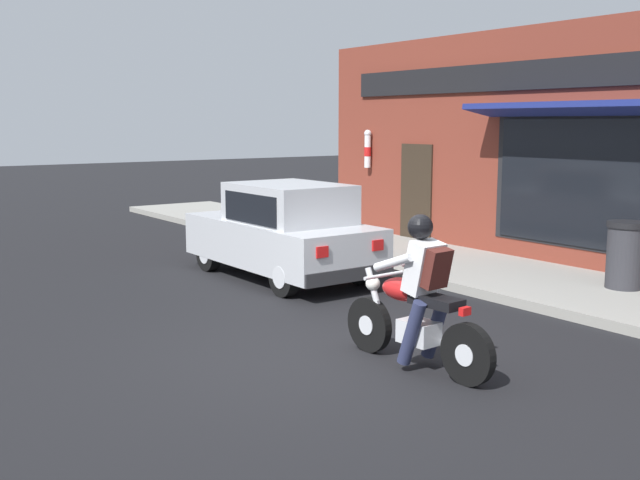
# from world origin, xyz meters

# --- Properties ---
(ground_plane) EXTENTS (80.00, 80.00, 0.00)m
(ground_plane) POSITION_xyz_m (0.00, 0.00, 0.00)
(ground_plane) COLOR black
(sidewalk_curb) EXTENTS (2.60, 22.00, 0.14)m
(sidewalk_curb) POSITION_xyz_m (4.75, 3.00, 0.07)
(sidewalk_curb) COLOR gray
(sidewalk_curb) RESTS_ON ground
(storefront_building) EXTENTS (1.25, 11.97, 4.20)m
(storefront_building) POSITION_xyz_m (6.28, 1.44, 2.11)
(storefront_building) COLOR maroon
(storefront_building) RESTS_ON ground
(motorcycle_with_rider) EXTENTS (0.58, 2.02, 1.62)m
(motorcycle_with_rider) POSITION_xyz_m (0.58, -1.08, 0.68)
(motorcycle_with_rider) COLOR black
(motorcycle_with_rider) RESTS_ON ground
(car_hatchback) EXTENTS (1.65, 3.79, 1.57)m
(car_hatchback) POSITION_xyz_m (1.94, 3.56, 0.77)
(car_hatchback) COLOR black
(car_hatchback) RESTS_ON ground
(trash_bin) EXTENTS (0.56, 0.56, 0.98)m
(trash_bin) POSITION_xyz_m (5.23, -0.51, 0.64)
(trash_bin) COLOR #2D2D33
(trash_bin) RESTS_ON sidewalk_curb
(traffic_cone) EXTENTS (0.36, 0.36, 0.60)m
(traffic_cone) POSITION_xyz_m (5.12, 6.57, 0.43)
(traffic_cone) COLOR black
(traffic_cone) RESTS_ON sidewalk_curb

